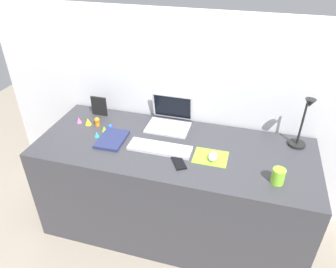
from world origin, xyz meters
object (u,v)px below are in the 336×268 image
at_px(laptop, 170,118).
at_px(keyboard, 160,148).
at_px(toy_figurine_orange, 97,121).
at_px(toy_figurine_lime, 104,129).
at_px(toy_figurine_blue, 110,127).
at_px(toy_figurine_yellow, 88,121).
at_px(toy_figurine_cyan, 97,134).
at_px(desk_lamp, 303,124).
at_px(cell_phone, 179,163).
at_px(notebook_pad, 112,139).
at_px(toy_figurine_pink, 79,120).
at_px(mouse, 213,156).
at_px(coffee_mug, 278,176).
at_px(picture_frame, 99,106).

height_order(laptop, keyboard, laptop).
bearing_deg(toy_figurine_orange, toy_figurine_lime, -35.39).
bearing_deg(toy_figurine_blue, toy_figurine_yellow, 175.16).
distance_m(keyboard, toy_figurine_cyan, 0.46).
xyz_separation_m(desk_lamp, toy_figurine_orange, (-1.38, -0.10, -0.14)).
distance_m(cell_phone, toy_figurine_lime, 0.63).
relative_size(notebook_pad, toy_figurine_blue, 5.76).
bearing_deg(keyboard, toy_figurine_blue, 161.18).
height_order(laptop, cell_phone, laptop).
distance_m(toy_figurine_yellow, toy_figurine_pink, 0.08).
height_order(mouse, toy_figurine_cyan, same).
relative_size(laptop, coffee_mug, 3.23).
xyz_separation_m(toy_figurine_pink, toy_figurine_blue, (0.26, -0.02, -0.00)).
relative_size(toy_figurine_lime, toy_figurine_yellow, 0.78).
height_order(picture_frame, toy_figurine_orange, picture_frame).
xyz_separation_m(toy_figurine_lime, toy_figurine_orange, (-0.08, 0.06, 0.01)).
height_order(coffee_mug, toy_figurine_lime, coffee_mug).
bearing_deg(keyboard, desk_lamp, 17.23).
height_order(laptop, mouse, laptop).
relative_size(laptop, toy_figurine_blue, 7.20).
distance_m(laptop, desk_lamp, 0.88).
distance_m(keyboard, cell_phone, 0.19).
bearing_deg(desk_lamp, notebook_pad, -167.97).
xyz_separation_m(mouse, cell_phone, (-0.19, -0.10, -0.02)).
xyz_separation_m(keyboard, cell_phone, (0.15, -0.11, -0.01)).
xyz_separation_m(toy_figurine_cyan, toy_figurine_blue, (0.05, 0.12, 0.00)).
relative_size(keyboard, toy_figurine_cyan, 10.76).
bearing_deg(toy_figurine_pink, toy_figurine_blue, -4.70).
bearing_deg(toy_figurine_lime, toy_figurine_orange, 144.61).
xyz_separation_m(keyboard, picture_frame, (-0.58, 0.31, 0.06)).
height_order(mouse, cell_phone, mouse).
bearing_deg(cell_phone, coffee_mug, -32.77).
distance_m(mouse, toy_figurine_blue, 0.77).
relative_size(picture_frame, toy_figurine_pink, 3.50).
relative_size(laptop, toy_figurine_lime, 7.37).
height_order(picture_frame, toy_figurine_lime, picture_frame).
xyz_separation_m(keyboard, toy_figurine_lime, (-0.44, 0.10, 0.01)).
bearing_deg(picture_frame, toy_figurine_cyan, -67.96).
relative_size(desk_lamp, toy_figurine_yellow, 7.24).
bearing_deg(coffee_mug, keyboard, 170.26).
xyz_separation_m(keyboard, notebook_pad, (-0.34, 0.01, 0.00)).
xyz_separation_m(laptop, notebook_pad, (-0.32, -0.31, -0.04)).
distance_m(keyboard, toy_figurine_blue, 0.44).
xyz_separation_m(laptop, desk_lamp, (0.87, -0.05, 0.12)).
bearing_deg(toy_figurine_blue, coffee_mug, -13.11).
distance_m(notebook_pad, toy_figurine_blue, 0.15).
height_order(coffee_mug, toy_figurine_cyan, coffee_mug).
bearing_deg(cell_phone, picture_frame, 118.99).
bearing_deg(toy_figurine_yellow, toy_figurine_lime, -18.91).
distance_m(laptop, keyboard, 0.32).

